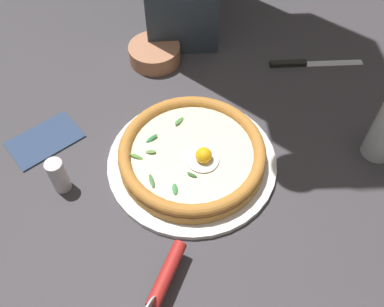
{
  "coord_description": "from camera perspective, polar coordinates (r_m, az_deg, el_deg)",
  "views": [
    {
      "loc": [
        0.46,
        -0.16,
        0.66
      ],
      "look_at": [
        0.03,
        0.03,
        0.03
      ],
      "focal_mm": 38.53,
      "sensor_mm": 36.0,
      "label": 1
    }
  ],
  "objects": [
    {
      "name": "pizza_cutter",
      "position": [
        0.66,
        -4.14,
        -17.56
      ],
      "size": [
        0.12,
        0.13,
        0.07
      ],
      "color": "silver",
      "rests_on": "ground"
    },
    {
      "name": "ground_plane",
      "position": [
        0.83,
        -2.63,
        -1.11
      ],
      "size": [
        2.4,
        2.4,
        0.03
      ],
      "primitive_type": "cube",
      "color": "#3C393D",
      "rests_on": "ground"
    },
    {
      "name": "table_knife",
      "position": [
        1.04,
        15.04,
        11.97
      ],
      "size": [
        0.09,
        0.22,
        0.01
      ],
      "color": "silver",
      "rests_on": "ground"
    },
    {
      "name": "pizza_plate",
      "position": [
        0.8,
        -0.0,
        -1.12
      ],
      "size": [
        0.33,
        0.33,
        0.01
      ],
      "primitive_type": "cylinder",
      "color": "white",
      "rests_on": "ground"
    },
    {
      "name": "pizza",
      "position": [
        0.78,
        0.02,
        -0.02
      ],
      "size": [
        0.28,
        0.28,
        0.06
      ],
      "color": "#BA7E34",
      "rests_on": "pizza_plate"
    },
    {
      "name": "folded_napkin",
      "position": [
        0.89,
        -19.72,
        1.85
      ],
      "size": [
        0.13,
        0.16,
        0.01
      ],
      "primitive_type": "cube",
      "rotation": [
        0.0,
        0.0,
        5.0
      ],
      "color": "navy",
      "rests_on": "ground"
    },
    {
      "name": "pepper_shaker",
      "position": [
        0.78,
        -18.03,
        -2.94
      ],
      "size": [
        0.03,
        0.03,
        0.07
      ],
      "primitive_type": "cylinder",
      "color": "silver",
      "rests_on": "ground"
    },
    {
      "name": "side_bowl",
      "position": [
        1.01,
        -5.2,
        13.66
      ],
      "size": [
        0.12,
        0.12,
        0.04
      ],
      "primitive_type": "cylinder",
      "color": "#B37653",
      "rests_on": "ground"
    }
  ]
}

